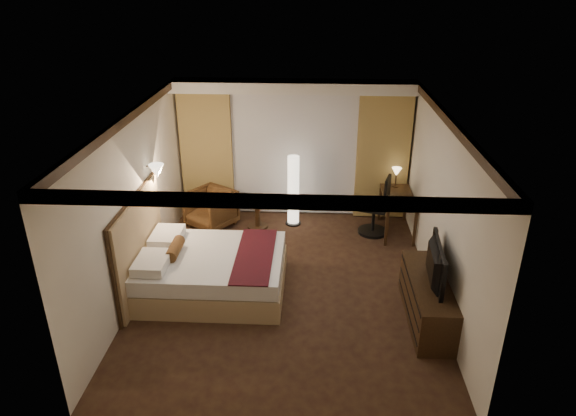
# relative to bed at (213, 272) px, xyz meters

# --- Properties ---
(floor) EXTENTS (4.50, 5.50, 0.01)m
(floor) POSITION_rel_bed_xyz_m (1.11, 0.18, -0.31)
(floor) COLOR black
(floor) RESTS_ON ground
(ceiling) EXTENTS (4.50, 5.50, 0.01)m
(ceiling) POSITION_rel_bed_xyz_m (1.11, 0.18, 2.39)
(ceiling) COLOR white
(ceiling) RESTS_ON back_wall
(back_wall) EXTENTS (4.50, 0.02, 2.70)m
(back_wall) POSITION_rel_bed_xyz_m (1.11, 2.93, 1.04)
(back_wall) COLOR beige
(back_wall) RESTS_ON floor
(left_wall) EXTENTS (0.02, 5.50, 2.70)m
(left_wall) POSITION_rel_bed_xyz_m (-1.14, 0.18, 1.04)
(left_wall) COLOR beige
(left_wall) RESTS_ON floor
(right_wall) EXTENTS (0.02, 5.50, 2.70)m
(right_wall) POSITION_rel_bed_xyz_m (3.36, 0.18, 1.04)
(right_wall) COLOR beige
(right_wall) RESTS_ON floor
(crown_molding) EXTENTS (4.50, 5.50, 0.12)m
(crown_molding) POSITION_rel_bed_xyz_m (1.11, 0.18, 2.33)
(crown_molding) COLOR black
(crown_molding) RESTS_ON ceiling
(soffit) EXTENTS (4.50, 0.50, 0.20)m
(soffit) POSITION_rel_bed_xyz_m (1.11, 2.68, 2.29)
(soffit) COLOR white
(soffit) RESTS_ON ceiling
(curtain_sheer) EXTENTS (2.48, 0.04, 2.45)m
(curtain_sheer) POSITION_rel_bed_xyz_m (1.11, 2.85, 0.94)
(curtain_sheer) COLOR silver
(curtain_sheer) RESTS_ON back_wall
(curtain_left_drape) EXTENTS (1.00, 0.14, 2.45)m
(curtain_left_drape) POSITION_rel_bed_xyz_m (-0.59, 2.79, 0.94)
(curtain_left_drape) COLOR tan
(curtain_left_drape) RESTS_ON back_wall
(curtain_right_drape) EXTENTS (1.00, 0.14, 2.45)m
(curtain_right_drape) POSITION_rel_bed_xyz_m (2.81, 2.79, 0.94)
(curtain_right_drape) COLOR tan
(curtain_right_drape) RESTS_ON back_wall
(wall_sconce) EXTENTS (0.24, 0.24, 0.24)m
(wall_sconce) POSITION_rel_bed_xyz_m (-0.98, 0.84, 1.31)
(wall_sconce) COLOR white
(wall_sconce) RESTS_ON left_wall
(bed) EXTENTS (2.15, 1.68, 0.63)m
(bed) POSITION_rel_bed_xyz_m (0.00, 0.00, 0.00)
(bed) COLOR white
(bed) RESTS_ON floor
(headboard) EXTENTS (0.12, 1.98, 1.50)m
(headboard) POSITION_rel_bed_xyz_m (-1.09, -0.00, 0.44)
(headboard) COLOR tan
(headboard) RESTS_ON floor
(armchair) EXTENTS (1.05, 1.03, 0.80)m
(armchair) POSITION_rel_bed_xyz_m (-0.45, 2.18, 0.08)
(armchair) COLOR #4B2E16
(armchair) RESTS_ON floor
(side_table) EXTENTS (0.54, 0.54, 0.59)m
(side_table) POSITION_rel_bed_xyz_m (0.45, 2.17, -0.02)
(side_table) COLOR black
(side_table) RESTS_ON floor
(floor_lamp) EXTENTS (0.29, 0.29, 1.40)m
(floor_lamp) POSITION_rel_bed_xyz_m (1.12, 2.35, 0.38)
(floor_lamp) COLOR white
(floor_lamp) RESTS_ON floor
(desk) EXTENTS (0.55, 1.17, 0.75)m
(desk) POSITION_rel_bed_xyz_m (3.06, 2.10, 0.06)
(desk) COLOR black
(desk) RESTS_ON floor
(desk_lamp) EXTENTS (0.18, 0.18, 0.34)m
(desk_lamp) POSITION_rel_bed_xyz_m (3.06, 2.53, 0.61)
(desk_lamp) COLOR #FFD899
(desk_lamp) RESTS_ON desk
(office_chair) EXTENTS (0.69, 0.69, 1.15)m
(office_chair) POSITION_rel_bed_xyz_m (2.63, 2.05, 0.26)
(office_chair) COLOR black
(office_chair) RESTS_ON floor
(dresser) EXTENTS (0.50, 1.66, 0.64)m
(dresser) POSITION_rel_bed_xyz_m (3.11, -0.59, 0.01)
(dresser) COLOR black
(dresser) RESTS_ON floor
(television) EXTENTS (0.69, 1.10, 0.14)m
(television) POSITION_rel_bed_xyz_m (3.08, -0.59, 0.63)
(television) COLOR black
(television) RESTS_ON dresser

